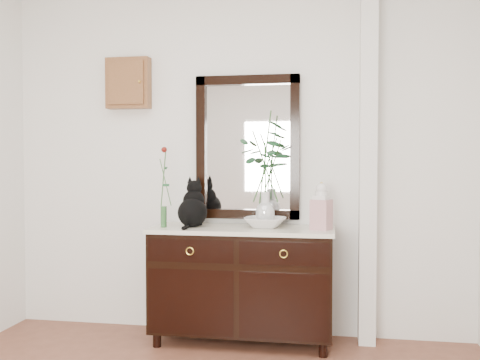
% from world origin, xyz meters
% --- Properties ---
extents(wall_back, '(3.60, 0.04, 2.70)m').
position_xyz_m(wall_back, '(0.00, 1.98, 1.35)').
color(wall_back, white).
rests_on(wall_back, ground).
extents(pilaster, '(0.12, 0.20, 2.70)m').
position_xyz_m(pilaster, '(1.00, 1.90, 1.35)').
color(pilaster, white).
rests_on(pilaster, ground).
extents(sideboard, '(1.33, 0.52, 0.82)m').
position_xyz_m(sideboard, '(0.10, 1.73, 0.47)').
color(sideboard, black).
rests_on(sideboard, ground).
extents(wall_mirror, '(0.80, 0.06, 1.10)m').
position_xyz_m(wall_mirror, '(0.10, 1.97, 1.44)').
color(wall_mirror, black).
rests_on(wall_mirror, wall_back).
extents(key_cabinet, '(0.35, 0.10, 0.40)m').
position_xyz_m(key_cabinet, '(-0.85, 1.94, 1.95)').
color(key_cabinet, brown).
rests_on(key_cabinet, wall_back).
extents(cat, '(0.26, 0.31, 0.35)m').
position_xyz_m(cat, '(-0.27, 1.72, 1.02)').
color(cat, black).
rests_on(cat, sideboard).
extents(lotus_bowl, '(0.33, 0.33, 0.07)m').
position_xyz_m(lotus_bowl, '(0.26, 1.76, 0.89)').
color(lotus_bowl, silver).
rests_on(lotus_bowl, sideboard).
extents(vase_branches, '(0.53, 0.53, 0.84)m').
position_xyz_m(vase_branches, '(0.26, 1.76, 1.29)').
color(vase_branches, silver).
rests_on(vase_branches, lotus_bowl).
extents(bud_vase_rose, '(0.09, 0.09, 0.60)m').
position_xyz_m(bud_vase_rose, '(-0.47, 1.65, 1.15)').
color(bud_vase_rose, '#316231').
rests_on(bud_vase_rose, sideboard).
extents(ginger_jar, '(0.16, 0.16, 0.34)m').
position_xyz_m(ginger_jar, '(0.67, 1.70, 1.02)').
color(ginger_jar, white).
rests_on(ginger_jar, sideboard).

